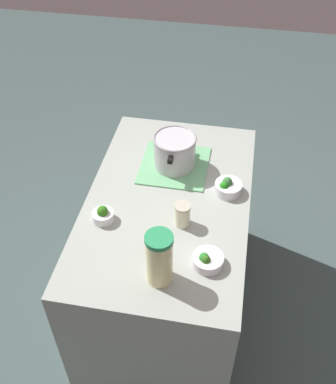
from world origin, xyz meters
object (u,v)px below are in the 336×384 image
broccoli_bowl_back (228,187)px  broccoli_bowl_front (103,215)px  lemonade_pitcher (159,258)px  mason_jar (182,214)px  cooking_pot (175,151)px  broccoli_bowl_center (207,260)px

broccoli_bowl_back → broccoli_bowl_front: bearing=118.0°
lemonade_pitcher → mason_jar: lemonade_pitcher is taller
cooking_pot → broccoli_bowl_front: cooking_pot is taller
cooking_pot → mason_jar: bearing=-165.2°
lemonade_pitcher → broccoli_bowl_center: size_ratio=1.93×
mason_jar → broccoli_bowl_center: 0.26m
broccoli_bowl_front → broccoli_bowl_back: 0.62m
cooking_pot → mason_jar: (-0.40, -0.10, -0.04)m
lemonade_pitcher → mason_jar: 0.33m
cooking_pot → broccoli_bowl_back: (-0.15, -0.29, -0.07)m
cooking_pot → broccoli_bowl_back: size_ratio=2.16×
cooking_pot → broccoli_bowl_center: (-0.61, -0.25, -0.07)m
cooking_pot → broccoli_bowl_center: 0.66m
mason_jar → broccoli_bowl_front: (-0.04, 0.36, -0.03)m
lemonade_pitcher → broccoli_bowl_back: bearing=-22.0°
lemonade_pitcher → broccoli_bowl_back: size_ratio=1.92×
broccoli_bowl_center → broccoli_bowl_back: bearing=-5.6°
cooking_pot → broccoli_bowl_back: bearing=-117.1°
broccoli_bowl_center → mason_jar: bearing=33.4°
lemonade_pitcher → broccoli_bowl_front: bearing=49.5°
cooking_pot → mason_jar: 0.41m
mason_jar → lemonade_pitcher: bearing=172.3°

